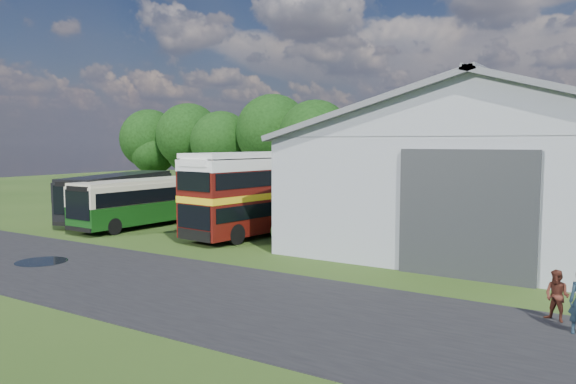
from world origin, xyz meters
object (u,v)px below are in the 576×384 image
Objects in this scene: bus_dark_single at (119,195)px; visitor_b at (557,296)px; bus_maroon_double at (266,193)px; storage_shed at (525,162)px; bus_green_single at (151,201)px.

visitor_b is at bearing -35.37° from bus_dark_single.
storage_shed is at bearing 36.50° from bus_maroon_double.
bus_maroon_double is 7.33× the size of visitor_b.
bus_green_single is at bearing -157.38° from storage_shed.
storage_shed reaches higher than visitor_b.
storage_shed is at bearing -1.85° from bus_dark_single.
bus_maroon_double reaches higher than visitor_b.
bus_maroon_double is at bearing -150.10° from storage_shed.
bus_green_single is 8.07m from bus_maroon_double.
bus_green_single is 0.95× the size of bus_dark_single.
bus_dark_single reaches higher than visitor_b.
bus_maroon_double is (-12.64, -7.26, -1.82)m from storage_shed.
bus_green_single is 7.07× the size of visitor_b.
bus_dark_single is at bearing -174.32° from visitor_b.
bus_dark_single is 7.46× the size of visitor_b.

